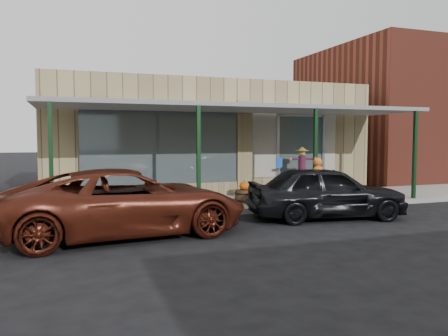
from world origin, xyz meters
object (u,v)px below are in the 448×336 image
object	(u,v)px
parked_sedan	(326,192)
car_maroon	(127,202)
barrel_pumpkin	(244,195)
barrel_scarecrow	(302,178)
handicap_sign	(279,175)

from	to	relation	value
parked_sedan	car_maroon	size ratio (longest dim) A/B	0.82
barrel_pumpkin	barrel_scarecrow	bearing A→B (deg)	22.77
barrel_pumpkin	car_maroon	world-z (taller)	car_maroon
barrel_scarecrow	barrel_pumpkin	size ratio (longest dim) A/B	2.36
barrel_pumpkin	parked_sedan	bearing A→B (deg)	-60.98
barrel_scarecrow	handicap_sign	world-z (taller)	barrel_scarecrow
parked_sedan	handicap_sign	bearing A→B (deg)	26.27
barrel_scarecrow	car_maroon	xyz separation A→B (m)	(-6.44, -3.76, 0.01)
barrel_scarecrow	barrel_pumpkin	world-z (taller)	barrel_scarecrow
handicap_sign	car_maroon	world-z (taller)	handicap_sign
handicap_sign	barrel_scarecrow	bearing A→B (deg)	20.58
barrel_pumpkin	parked_sedan	distance (m)	2.78
barrel_pumpkin	handicap_sign	world-z (taller)	handicap_sign
parked_sedan	car_maroon	world-z (taller)	parked_sedan
barrel_pumpkin	handicap_sign	distance (m)	1.26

